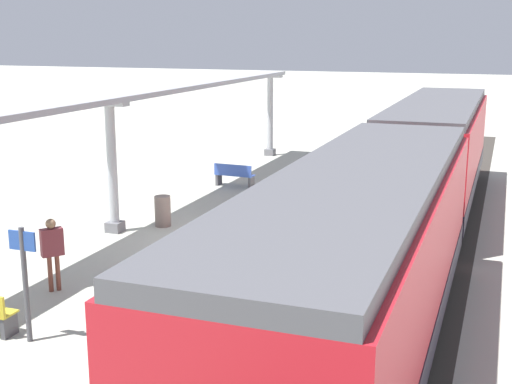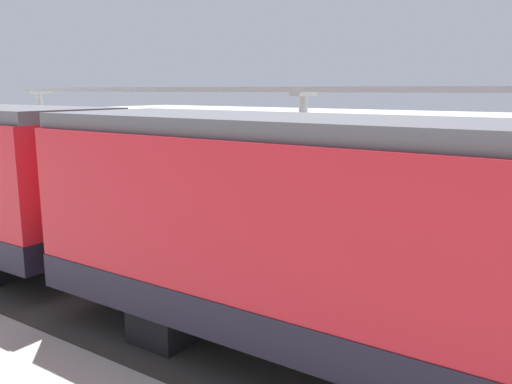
% 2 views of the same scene
% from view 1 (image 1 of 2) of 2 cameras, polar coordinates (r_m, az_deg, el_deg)
% --- Properties ---
extents(ground_plane, '(176.00, 176.00, 0.00)m').
position_cam_1_polar(ground_plane, '(18.95, -3.29, -4.09)').
color(ground_plane, '#ADAEA0').
extents(tactile_edge_strip, '(0.54, 34.93, 0.01)m').
position_cam_1_polar(tactile_edge_strip, '(17.94, 6.46, -5.13)').
color(tactile_edge_strip, gold).
rests_on(tactile_edge_strip, ground).
extents(trackbed, '(3.20, 46.93, 0.01)m').
position_cam_1_polar(trackbed, '(17.62, 12.40, -5.70)').
color(trackbed, '#38332D').
rests_on(trackbed, ground).
extents(train_near_carriage, '(2.65, 11.59, 3.48)m').
position_cam_1_polar(train_near_carriage, '(23.17, 14.77, 3.29)').
color(train_near_carriage, red).
rests_on(train_near_carriage, ground).
extents(train_far_carriage, '(2.65, 11.59, 3.48)m').
position_cam_1_polar(train_far_carriage, '(11.43, 8.54, -6.21)').
color(train_far_carriage, red).
rests_on(train_far_carriage, ground).
extents(canopy_pillar_nearest, '(1.10, 0.44, 3.76)m').
position_cam_1_polar(canopy_pillar_nearest, '(32.06, 1.19, 6.44)').
color(canopy_pillar_nearest, slate).
rests_on(canopy_pillar_nearest, ground).
extents(canopy_pillar_second, '(1.10, 0.44, 3.76)m').
position_cam_1_polar(canopy_pillar_second, '(19.76, -11.92, 2.05)').
color(canopy_pillar_second, slate).
rests_on(canopy_pillar_second, ground).
extents(canopy_beam, '(1.20, 28.09, 0.16)m').
position_cam_1_polar(canopy_beam, '(19.54, -12.09, 7.65)').
color(canopy_beam, '#A8AAB2').
rests_on(canopy_beam, canopy_pillar_nearest).
extents(bench_near_end, '(1.52, 0.50, 0.86)m').
position_cam_1_polar(bench_near_end, '(25.54, -1.85, 1.43)').
color(bench_near_end, '#3452AC').
rests_on(bench_near_end, ground).
extents(trash_bin, '(0.48, 0.48, 0.91)m').
position_cam_1_polar(trash_bin, '(20.44, -7.79, -1.59)').
color(trash_bin, '#76655D').
rests_on(trash_bin, ground).
extents(platform_info_sign, '(0.56, 0.10, 2.20)m').
position_cam_1_polar(platform_info_sign, '(13.17, -18.74, -6.46)').
color(platform_info_sign, '#4C4C51').
rests_on(platform_info_sign, ground).
extents(passenger_waiting_near_edge, '(0.51, 0.30, 1.66)m').
position_cam_1_polar(passenger_waiting_near_edge, '(27.22, 9.12, 3.27)').
color(passenger_waiting_near_edge, '#271C2B').
rests_on(passenger_waiting_near_edge, ground).
extents(passenger_by_the_benches, '(0.47, 0.51, 1.66)m').
position_cam_1_polar(passenger_by_the_benches, '(15.67, -16.65, -4.35)').
color(passenger_by_the_benches, brown).
rests_on(passenger_by_the_benches, ground).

